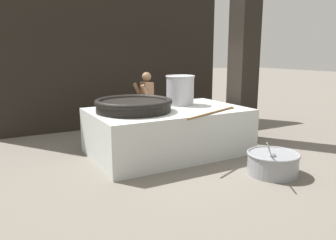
{
  "coord_description": "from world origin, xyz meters",
  "views": [
    {
      "loc": [
        -3.17,
        -5.74,
        2.05
      ],
      "look_at": [
        0.0,
        0.0,
        0.7
      ],
      "focal_mm": 35.0,
      "sensor_mm": 36.0,
      "label": 1
    }
  ],
  "objects_px": {
    "cook": "(147,103)",
    "prep_bowl_vegetables": "(273,162)",
    "stock_pot": "(180,90)",
    "giant_wok_near": "(134,105)"
  },
  "relations": [
    {
      "from": "giant_wok_near",
      "to": "stock_pot",
      "type": "height_order",
      "value": "stock_pot"
    },
    {
      "from": "stock_pot",
      "to": "giant_wok_near",
      "type": "bearing_deg",
      "value": -166.94
    },
    {
      "from": "stock_pot",
      "to": "prep_bowl_vegetables",
      "type": "xyz_separation_m",
      "value": [
        0.49,
        -2.28,
        -1.05
      ]
    },
    {
      "from": "stock_pot",
      "to": "cook",
      "type": "relative_size",
      "value": 0.4
    },
    {
      "from": "cook",
      "to": "stock_pot",
      "type": "bearing_deg",
      "value": 110.51
    },
    {
      "from": "stock_pot",
      "to": "cook",
      "type": "bearing_deg",
      "value": 109.76
    },
    {
      "from": "stock_pot",
      "to": "cook",
      "type": "distance_m",
      "value": 1.11
    },
    {
      "from": "giant_wok_near",
      "to": "prep_bowl_vegetables",
      "type": "bearing_deg",
      "value": -49.53
    },
    {
      "from": "prep_bowl_vegetables",
      "to": "cook",
      "type": "bearing_deg",
      "value": 104.44
    },
    {
      "from": "cook",
      "to": "prep_bowl_vegetables",
      "type": "xyz_separation_m",
      "value": [
        0.84,
        -3.26,
        -0.65
      ]
    }
  ]
}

